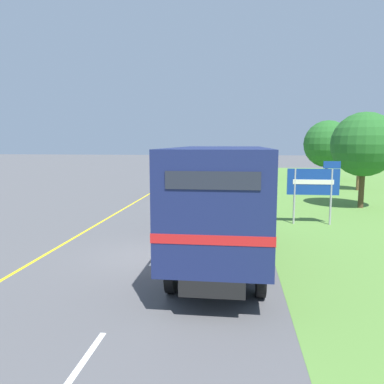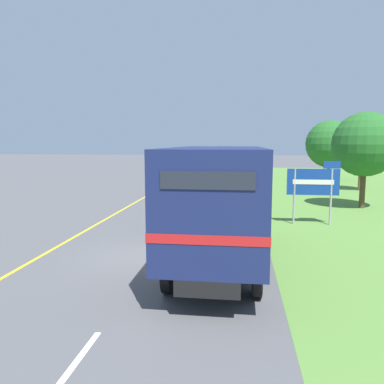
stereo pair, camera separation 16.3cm
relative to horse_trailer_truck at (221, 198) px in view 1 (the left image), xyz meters
name	(u,v)px [view 1 (the left image)]	position (x,y,z in m)	size (l,w,h in m)	color
ground_plane	(157,256)	(-2.04, 0.28, -1.98)	(200.00, 200.00, 0.00)	#515154
edge_line_yellow	(147,195)	(-5.74, 14.23, -1.97)	(0.12, 60.88, 0.01)	yellow
centre_dash_nearest	(75,374)	(-2.04, -5.97, -1.97)	(0.12, 2.60, 0.01)	white
centre_dash_near	(160,253)	(-2.04, 0.63, -1.97)	(0.12, 2.60, 0.01)	white
centre_dash_mid_a	(186,215)	(-2.04, 7.23, -1.97)	(0.12, 2.60, 0.01)	white
centre_dash_mid_b	(199,197)	(-2.04, 13.83, -1.97)	(0.12, 2.60, 0.01)	white
centre_dash_far	(207,186)	(-2.04, 20.43, -1.97)	(0.12, 2.60, 0.01)	white
centre_dash_farthest	(212,178)	(-2.04, 27.03, -1.97)	(0.12, 2.60, 0.01)	white
horse_trailer_truck	(221,198)	(0.00, 0.00, 0.00)	(2.52, 8.55, 3.52)	black
lead_car_white	(174,183)	(-3.86, 14.11, -1.06)	(1.80, 3.91, 1.80)	black
highway_sign	(314,184)	(3.91, 5.85, -0.13)	(2.27, 0.09, 2.85)	#9E9EA3
roadside_tree_near	(364,145)	(7.46, 10.64, 1.58)	(3.57, 3.57, 5.34)	#4C3823
roadside_tree_mid	(360,145)	(9.80, 18.81, 1.49)	(2.81, 2.81, 4.89)	brown
roadside_tree_far	(328,144)	(9.25, 26.90, 1.55)	(4.58, 4.58, 5.82)	brown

